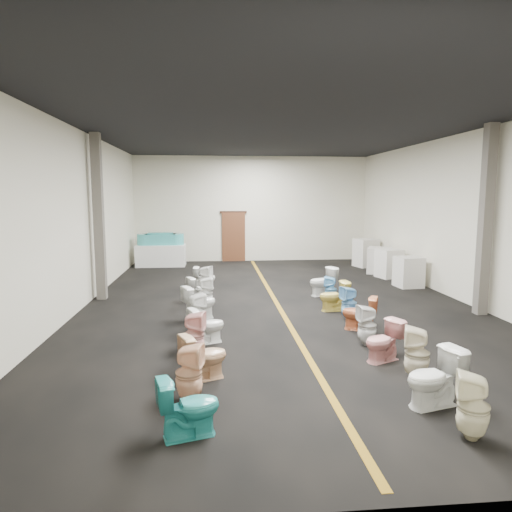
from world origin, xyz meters
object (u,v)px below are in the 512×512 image
object	(u,v)px
toilet_left_2	(204,356)
toilet_left_5	(196,312)
toilet_right_6	(349,303)
toilet_right_9	(323,282)
toilet_right_4	(367,325)
appliance_crate_a	(409,272)
appliance_crate_c	(379,260)
toilet_left_4	(207,325)
toilet_left_10	(205,278)
display_table	(161,255)
toilet_right_5	(359,313)
toilet_left_3	(194,335)
bathtub	(161,240)
appliance_crate_d	(366,253)
toilet_left_8	(200,289)
toilet_right_3	(383,341)
toilet_left_7	(205,293)
toilet_right_7	(334,296)
toilet_right_1	(434,378)
toilet_right_2	(417,353)
toilet_right_8	(331,289)
toilet_left_9	(205,280)
toilet_left_0	(189,407)
toilet_left_6	(199,302)
toilet_right_0	(473,407)
toilet_left_1	(189,373)
appliance_crate_b	(389,263)

from	to	relation	value
toilet_left_2	toilet_left_5	xyz separation A→B (m)	(-0.22, 2.66, 0.02)
toilet_right_6	toilet_right_9	distance (m)	2.56
toilet_right_4	appliance_crate_a	bearing A→B (deg)	146.10
appliance_crate_c	toilet_left_4	bearing A→B (deg)	-129.84
toilet_left_10	toilet_right_6	world-z (taller)	toilet_right_6
display_table	appliance_crate_a	size ratio (longest dim) A/B	2.06
toilet_right_5	toilet_right_6	bearing A→B (deg)	-156.43
toilet_left_3	toilet_right_6	bearing A→B (deg)	-47.15
bathtub	appliance_crate_d	xyz separation A→B (m)	(8.19, -0.95, -0.51)
toilet_left_8	toilet_right_3	xyz separation A→B (m)	(3.28, -4.72, 0.01)
toilet_left_7	appliance_crate_a	bearing A→B (deg)	-69.21
appliance_crate_a	toilet_right_7	world-z (taller)	appliance_crate_a
bathtub	toilet_right_1	bearing A→B (deg)	-69.30
toilet_right_5	toilet_left_7	bearing A→B (deg)	-98.15
bathtub	toilet_right_2	bearing A→B (deg)	-67.16
toilet_left_4	toilet_right_8	xyz separation A→B (m)	(3.25, 3.07, 0.00)
appliance_crate_d	toilet_left_9	size ratio (longest dim) A/B	1.34
toilet_left_7	toilet_right_2	size ratio (longest dim) A/B	0.97
toilet_right_8	toilet_right_4	bearing A→B (deg)	19.27
toilet_left_0	toilet_left_4	distance (m)	3.47
toilet_left_7	toilet_left_3	bearing A→B (deg)	178.87
toilet_right_6	toilet_left_0	bearing A→B (deg)	-48.42
bathtub	toilet_right_9	distance (m)	7.99
toilet_left_8	toilet_right_9	distance (m)	3.50
toilet_left_6	toilet_right_5	distance (m)	3.62
bathtub	toilet_right_6	distance (m)	10.06
display_table	toilet_left_6	distance (m)	8.35
appliance_crate_a	toilet_right_0	bearing A→B (deg)	-109.19
toilet_right_0	toilet_right_9	world-z (taller)	toilet_right_0
toilet_left_4	toilet_right_4	bearing A→B (deg)	-119.92
appliance_crate_d	toilet_left_1	bearing A→B (deg)	-119.10
toilet_right_1	toilet_right_4	distance (m)	2.56
toilet_left_0	toilet_right_0	size ratio (longest dim) A/B	0.91
toilet_left_10	toilet_right_8	size ratio (longest dim) A/B	0.95
appliance_crate_a	toilet_right_2	distance (m)	7.57
appliance_crate_b	toilet_left_3	xyz separation A→B (m)	(-6.41, -7.35, -0.08)
toilet_left_8	toilet_right_1	size ratio (longest dim) A/B	0.86
toilet_left_7	toilet_right_7	xyz separation A→B (m)	(3.18, -0.46, -0.04)
bathtub	appliance_crate_d	world-z (taller)	bathtub
toilet_left_4	toilet_right_4	size ratio (longest dim) A/B	0.90
toilet_left_2	toilet_left_7	xyz separation A→B (m)	(-0.05, 4.44, 0.04)
toilet_left_0	toilet_left_3	size ratio (longest dim) A/B	0.89
toilet_right_2	toilet_right_9	world-z (taller)	toilet_right_2
display_table	toilet_left_9	world-z (taller)	display_table
toilet_right_3	toilet_right_8	xyz separation A→B (m)	(0.19, 4.34, -0.00)
toilet_right_1	toilet_right_8	bearing A→B (deg)	163.75
toilet_right_7	toilet_right_9	world-z (taller)	toilet_right_9
toilet_right_9	toilet_right_7	bearing A→B (deg)	-22.79
toilet_left_3	toilet_left_8	bearing A→B (deg)	10.78
appliance_crate_d	toilet_left_7	distance (m)	8.89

